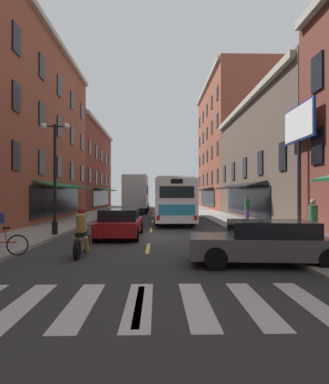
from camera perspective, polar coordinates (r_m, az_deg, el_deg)
The scene contains 16 objects.
ground_plane at distance 16.50m, azimuth -2.52°, elevation -7.82°, with size 34.80×80.00×0.10m, color #333335.
lane_centre_dashes at distance 16.24m, azimuth -2.54°, elevation -7.75°, with size 0.14×73.90×0.01m.
crosswalk_near at distance 6.70m, azimuth -4.40°, elevation -18.56°, with size 7.10×2.80×0.01m.
sidewalk_left at distance 17.62m, azimuth -22.23°, elevation -6.92°, with size 3.00×80.00×0.14m, color gray.
sidewalk_right at distance 17.39m, azimuth 17.46°, elevation -7.02°, with size 3.00×80.00×0.14m, color gray.
billboard_sign at distance 17.12m, azimuth 22.05°, elevation 8.91°, with size 0.40×3.16×6.14m.
transit_bus at distance 25.73m, azimuth 1.47°, elevation -1.26°, with size 2.76×12.32×3.21m.
box_truck at distance 36.13m, azimuth -4.81°, elevation -0.36°, with size 2.53×7.88×4.02m.
sedan_near at distance 16.38m, azimuth -7.57°, elevation -5.25°, with size 2.05×4.75×1.37m.
sedan_mid at distance 10.44m, azimuth 17.10°, elevation -8.19°, with size 4.60×2.28×1.30m.
sedan_far at distance 45.48m, azimuth -3.98°, elevation -2.05°, with size 2.05×4.23×1.47m.
motorcycle_rider at distance 11.73m, azimuth -13.95°, elevation -7.13°, with size 0.62×2.07×1.66m.
bicycle_near at distance 11.78m, azimuth -26.38°, elevation -8.09°, with size 1.68×0.55×0.91m.
pedestrian_mid at distance 14.60m, azimuth 24.09°, elevation -4.43°, with size 0.36×0.36×1.76m.
pedestrian_far at distance 23.70m, azimuth 13.93°, elevation -2.78°, with size 0.36×0.36×1.82m.
street_lamp_twin at distance 17.02m, azimuth -18.26°, elevation 3.16°, with size 1.42×0.32×5.41m.
Camera 1 is at (0.34, -16.35, 2.10)m, focal length 31.14 mm.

